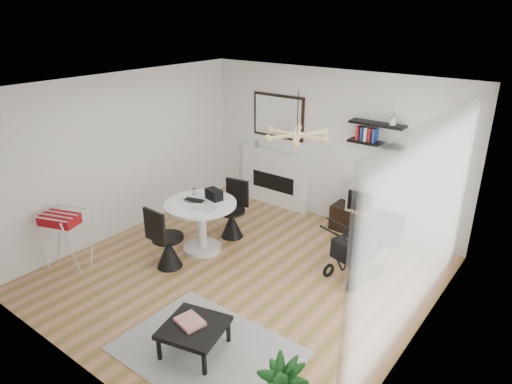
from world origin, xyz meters
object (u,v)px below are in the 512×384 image
Objects in this scene: fireplace at (276,171)px; dining_table at (201,219)px; drying_rack at (65,239)px; tv_console at (365,222)px; crt_tv at (365,198)px; coffee_table at (194,328)px; stroller at (358,250)px.

fireplace reaches higher than dining_table.
drying_rack is (-1.05, -3.85, -0.20)m from fireplace.
fireplace is at bearing 175.95° from tv_console.
fireplace reaches higher than tv_console.
crt_tv reaches higher than coffee_table.
crt_tv is (1.95, -0.14, -0.02)m from fireplace.
drying_rack is at bearing -128.95° from crt_tv.
stroller is at bearing 15.62° from drying_rack.
dining_table is 1.14× the size of stroller.
stroller reaches higher than dining_table.
coffee_table is at bearing -22.05° from drying_rack.
drying_rack reaches higher than coffee_table.
fireplace reaches higher than stroller.
fireplace is at bearing 113.20° from coffee_table.
stroller is at bearing -30.15° from fireplace.
drying_rack is 4.26m from stroller.
fireplace is 1.92× the size of dining_table.
tv_console is at bearing 4.63° from crt_tv.
crt_tv is 2.76m from dining_table.
fireplace is 2.85m from stroller.
crt_tv is 4.77m from drying_rack.
stroller is at bearing -68.42° from crt_tv.
stroller is at bearing 19.37° from dining_table.
dining_table is at bearing -130.71° from crt_tv.
tv_console is 1.47× the size of coffee_table.
tv_console is 2.34× the size of crt_tv.
tv_console is at bearing 48.71° from dining_table.
tv_console is 3.86m from coffee_table.
coffee_table is at bearing -66.80° from fireplace.
crt_tv is at bearing 127.86° from stroller.
crt_tv is at bearing -4.23° from fireplace.
fireplace is 2.18× the size of stroller.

